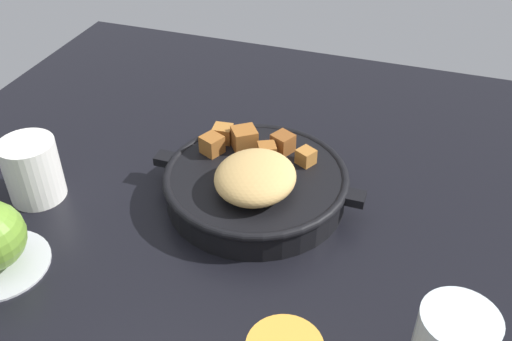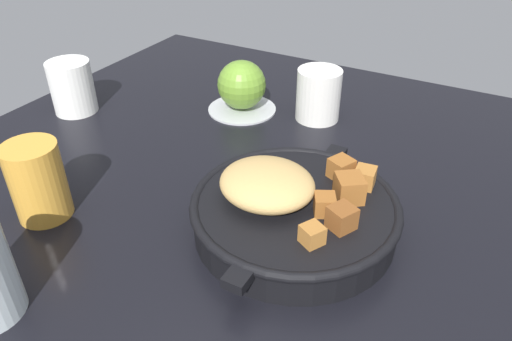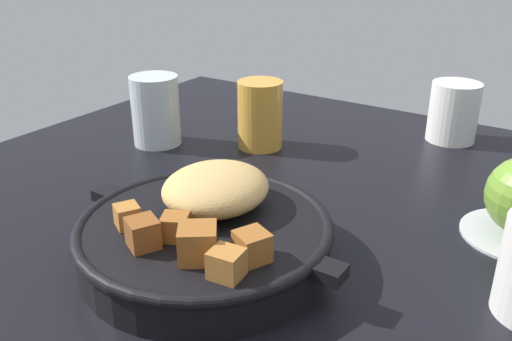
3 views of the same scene
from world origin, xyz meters
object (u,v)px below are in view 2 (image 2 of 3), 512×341
(red_apple, at_px, (242,85))
(juice_glass_amber, at_px, (38,181))
(ceramic_mug_white, at_px, (318,95))
(white_creamer_pitcher, at_px, (72,87))
(cast_iron_skillet, at_px, (293,209))

(red_apple, height_order, juice_glass_amber, juice_glass_amber)
(ceramic_mug_white, distance_m, white_creamer_pitcher, 0.42)
(juice_glass_amber, bearing_deg, cast_iron_skillet, -66.77)
(red_apple, height_order, ceramic_mug_white, red_apple)
(white_creamer_pitcher, relative_size, juice_glass_amber, 0.91)
(juice_glass_amber, bearing_deg, red_apple, -10.67)
(ceramic_mug_white, distance_m, juice_glass_amber, 0.45)
(white_creamer_pitcher, xyz_separation_m, juice_glass_amber, (-0.23, -0.18, 0.00))
(ceramic_mug_white, bearing_deg, juice_glass_amber, 154.06)
(cast_iron_skillet, relative_size, juice_glass_amber, 2.94)
(red_apple, distance_m, ceramic_mug_white, 0.13)
(red_apple, xyz_separation_m, juice_glass_amber, (-0.37, 0.07, 0.00))
(ceramic_mug_white, bearing_deg, red_apple, 105.26)
(cast_iron_skillet, xyz_separation_m, ceramic_mug_white, (0.28, 0.09, 0.01))
(cast_iron_skillet, distance_m, red_apple, 0.33)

